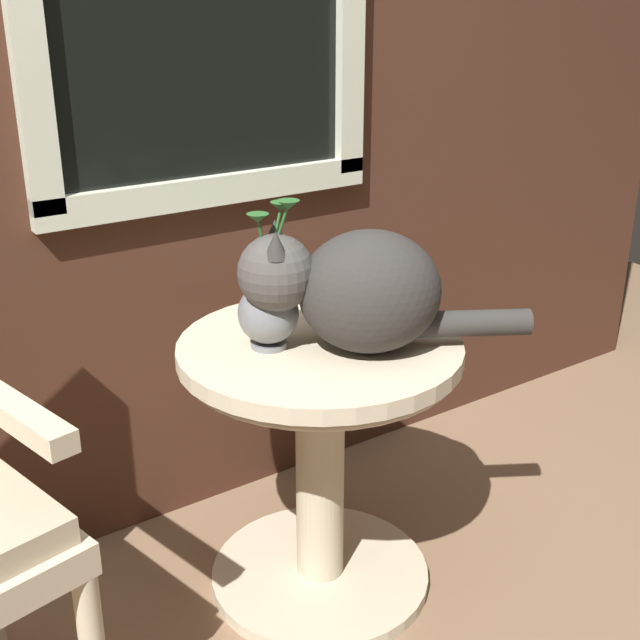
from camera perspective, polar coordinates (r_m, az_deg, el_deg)
wicker_side_table at (r=1.84m, az=0.00°, el=-7.42°), size 0.60×0.60×0.61m
cat at (r=1.67m, az=2.55°, el=2.14°), size 0.54×0.38×0.27m
pewter_vase_with_ivy at (r=1.69m, az=-3.54°, el=1.04°), size 0.13×0.13×0.31m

